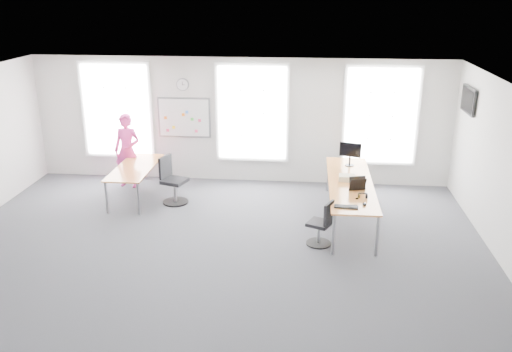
# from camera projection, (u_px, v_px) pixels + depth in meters

# --- Properties ---
(floor) EXTENTS (10.00, 10.00, 0.00)m
(floor) POSITION_uv_depth(u_px,v_px,m) (213.00, 255.00, 9.69)
(floor) COLOR #2C2C32
(floor) RESTS_ON ground
(ceiling) EXTENTS (10.00, 10.00, 0.00)m
(ceiling) POSITION_uv_depth(u_px,v_px,m) (208.00, 88.00, 8.69)
(ceiling) COLOR silver
(ceiling) RESTS_ON ground
(wall_back) EXTENTS (10.00, 0.00, 10.00)m
(wall_back) POSITION_uv_depth(u_px,v_px,m) (240.00, 121.00, 12.95)
(wall_back) COLOR silver
(wall_back) RESTS_ON ground
(wall_front) EXTENTS (10.00, 0.00, 10.00)m
(wall_front) POSITION_uv_depth(u_px,v_px,m) (140.00, 307.00, 5.44)
(wall_front) COLOR silver
(wall_front) RESTS_ON ground
(window_left) EXTENTS (1.60, 0.06, 2.20)m
(window_left) POSITION_uv_depth(u_px,v_px,m) (117.00, 110.00, 13.13)
(window_left) COLOR silver
(window_left) RESTS_ON wall_back
(window_mid) EXTENTS (1.60, 0.06, 2.20)m
(window_mid) POSITION_uv_depth(u_px,v_px,m) (252.00, 113.00, 12.82)
(window_mid) COLOR silver
(window_mid) RESTS_ON wall_back
(window_right) EXTENTS (1.60, 0.06, 2.20)m
(window_right) POSITION_uv_depth(u_px,v_px,m) (381.00, 116.00, 12.55)
(window_right) COLOR silver
(window_right) RESTS_ON wall_back
(desk_right) EXTENTS (0.89, 3.32, 0.81)m
(desk_right) POSITION_uv_depth(u_px,v_px,m) (350.00, 185.00, 10.93)
(desk_right) COLOR #D8743E
(desk_right) RESTS_ON ground
(desk_left) EXTENTS (0.81, 2.02, 0.74)m
(desk_left) POSITION_uv_depth(u_px,v_px,m) (135.00, 169.00, 12.10)
(desk_left) COLOR #D8743E
(desk_left) RESTS_ON ground
(chair_right) EXTENTS (0.52, 0.52, 0.87)m
(chair_right) POSITION_uv_depth(u_px,v_px,m) (322.00, 226.00, 9.95)
(chair_right) COLOR black
(chair_right) RESTS_ON ground
(chair_left) EXTENTS (0.60, 0.60, 1.06)m
(chair_left) POSITION_uv_depth(u_px,v_px,m) (172.00, 183.00, 11.90)
(chair_left) COLOR black
(chair_left) RESTS_ON ground
(person) EXTENTS (0.69, 0.50, 1.76)m
(person) POSITION_uv_depth(u_px,v_px,m) (127.00, 151.00, 12.75)
(person) COLOR #E33590
(person) RESTS_ON ground
(whiteboard) EXTENTS (1.20, 0.03, 0.90)m
(whiteboard) POSITION_uv_depth(u_px,v_px,m) (184.00, 118.00, 13.03)
(whiteboard) COLOR white
(whiteboard) RESTS_ON wall_back
(wall_clock) EXTENTS (0.30, 0.04, 0.30)m
(wall_clock) POSITION_uv_depth(u_px,v_px,m) (183.00, 85.00, 12.76)
(wall_clock) COLOR gray
(wall_clock) RESTS_ON wall_back
(tv) EXTENTS (0.06, 0.90, 0.55)m
(tv) POSITION_uv_depth(u_px,v_px,m) (469.00, 100.00, 11.29)
(tv) COLOR black
(tv) RESTS_ON wall_right
(keyboard) EXTENTS (0.45, 0.20, 0.02)m
(keyboard) POSITION_uv_depth(u_px,v_px,m) (346.00, 207.00, 9.67)
(keyboard) COLOR black
(keyboard) RESTS_ON desk_right
(mouse) EXTENTS (0.11, 0.14, 0.05)m
(mouse) POSITION_uv_depth(u_px,v_px,m) (364.00, 204.00, 9.76)
(mouse) COLOR black
(mouse) RESTS_ON desk_right
(lens_cap) EXTENTS (0.07, 0.07, 0.01)m
(lens_cap) POSITION_uv_depth(u_px,v_px,m) (357.00, 199.00, 10.06)
(lens_cap) COLOR black
(lens_cap) RESTS_ON desk_right
(headphones) EXTENTS (0.18, 0.10, 0.11)m
(headphones) POSITION_uv_depth(u_px,v_px,m) (362.00, 196.00, 10.08)
(headphones) COLOR black
(headphones) RESTS_ON desk_right
(laptop_sleeve) EXTENTS (0.34, 0.27, 0.27)m
(laptop_sleeve) POSITION_uv_depth(u_px,v_px,m) (358.00, 184.00, 10.44)
(laptop_sleeve) COLOR black
(laptop_sleeve) RESTS_ON desk_right
(paper_stack) EXTENTS (0.34, 0.27, 0.11)m
(paper_stack) POSITION_uv_depth(u_px,v_px,m) (347.00, 178.00, 10.99)
(paper_stack) COLOR #F0E8C0
(paper_stack) RESTS_ON desk_right
(monitor) EXTENTS (0.47, 0.19, 0.53)m
(monitor) POSITION_uv_depth(u_px,v_px,m) (350.00, 152.00, 11.80)
(monitor) COLOR black
(monitor) RESTS_ON desk_right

